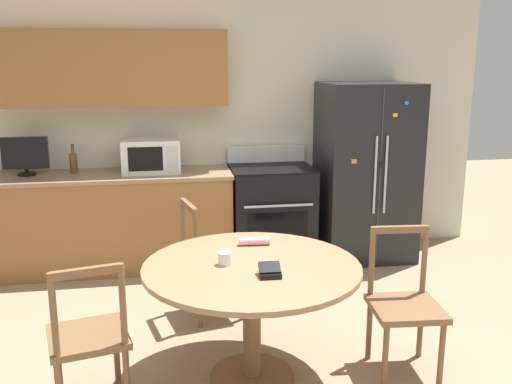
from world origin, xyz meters
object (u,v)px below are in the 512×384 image
object	(u,v)px
dining_chair_right	(404,305)
microwave	(151,155)
dining_chair_far	(211,261)
wallet	(270,271)
refrigerator	(366,172)
counter_bottle	(74,162)
dining_chair_left	(88,338)
oven_range	(271,213)
candle_glass	(225,259)
countertop_tv	(25,155)

from	to	relation	value
dining_chair_right	microwave	bearing A→B (deg)	-50.26
dining_chair_far	wallet	bearing A→B (deg)	-0.60
refrigerator	dining_chair_far	bearing A→B (deg)	-145.65
counter_bottle	dining_chair_left	world-z (taller)	counter_bottle
oven_range	candle_glass	size ratio (longest dim) A/B	13.21
counter_bottle	dining_chair_left	xyz separation A→B (m)	(0.36, -2.37, -0.57)
refrigerator	microwave	size ratio (longest dim) A/B	3.24
refrigerator	oven_range	distance (m)	1.00
candle_glass	refrigerator	bearing A→B (deg)	51.35
oven_range	microwave	distance (m)	1.27
countertop_tv	counter_bottle	xyz separation A→B (m)	(0.41, 0.04, -0.09)
countertop_tv	candle_glass	size ratio (longest dim) A/B	4.90
candle_glass	wallet	bearing A→B (deg)	-43.89
refrigerator	dining_chair_far	xyz separation A→B (m)	(-1.62, -1.11, -0.42)
dining_chair_right	refrigerator	bearing A→B (deg)	-98.80
refrigerator	wallet	distance (m)	2.63
countertop_tv	dining_chair_far	bearing A→B (deg)	-38.61
dining_chair_left	dining_chair_right	bearing A→B (deg)	-9.69
oven_range	dining_chair_far	bearing A→B (deg)	-121.04
dining_chair_far	candle_glass	bearing A→B (deg)	-11.94
countertop_tv	dining_chair_left	world-z (taller)	countertop_tv
candle_glass	countertop_tv	bearing A→B (deg)	125.93
countertop_tv	oven_range	bearing A→B (deg)	-2.08
oven_range	microwave	world-z (taller)	microwave
refrigerator	countertop_tv	world-z (taller)	refrigerator
candle_glass	oven_range	bearing A→B (deg)	71.63
refrigerator	microwave	xyz separation A→B (m)	(-2.05, 0.10, 0.20)
dining_chair_far	candle_glass	xyz separation A→B (m)	(0.01, -0.91, 0.34)
countertop_tv	wallet	bearing A→B (deg)	-52.98
microwave	dining_chair_right	xyz separation A→B (m)	(1.55, -2.20, -0.62)
refrigerator	dining_chair_right	xyz separation A→B (m)	(-0.50, -2.10, -0.42)
wallet	countertop_tv	bearing A→B (deg)	127.02
counter_bottle	wallet	xyz separation A→B (m)	(1.37, -2.39, -0.23)
oven_range	wallet	world-z (taller)	oven_range
dining_chair_far	wallet	world-z (taller)	dining_chair_far
counter_bottle	wallet	bearing A→B (deg)	-60.17
microwave	counter_bottle	xyz separation A→B (m)	(-0.70, 0.05, -0.05)
dining_chair_right	dining_chair_left	xyz separation A→B (m)	(-1.89, -0.11, 0.00)
wallet	dining_chair_left	bearing A→B (deg)	178.68
refrigerator	dining_chair_left	xyz separation A→B (m)	(-2.39, -2.21, -0.42)
dining_chair_left	candle_glass	xyz separation A→B (m)	(0.78, 0.20, 0.34)
oven_range	dining_chair_right	xyz separation A→B (m)	(0.43, -2.14, -0.03)
refrigerator	dining_chair_far	distance (m)	2.00
countertop_tv	candle_glass	xyz separation A→B (m)	(1.55, -2.13, -0.31)
wallet	refrigerator	bearing A→B (deg)	58.25
dining_chair_right	dining_chair_left	bearing A→B (deg)	7.98
dining_chair_right	dining_chair_far	xyz separation A→B (m)	(-1.12, 0.99, 0.00)
refrigerator	dining_chair_far	size ratio (longest dim) A/B	1.89
dining_chair_left	counter_bottle	bearing A→B (deg)	85.65
microwave	counter_bottle	distance (m)	0.71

